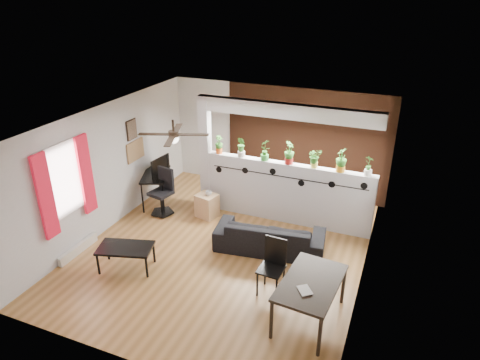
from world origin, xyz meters
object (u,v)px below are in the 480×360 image
object	(u,v)px
ceiling_fan	(174,136)
cube_shelf	(207,205)
potted_plant_4	(315,157)
potted_plant_1	(241,146)
potted_plant_2	(265,149)
sofa	(270,236)
computer_desk	(156,177)
potted_plant_5	(341,159)
dining_table	(311,286)
potted_plant_6	(369,165)
coffee_table	(125,249)
office_chair	(163,195)
folding_chair	(273,261)
potted_plant_0	(219,144)
cup	(209,193)
potted_plant_3	(289,152)

from	to	relation	value
ceiling_fan	cube_shelf	distance (m)	2.45
potted_plant_4	cube_shelf	xyz separation A→B (m)	(-2.21, -0.46, -1.30)
potted_plant_4	ceiling_fan	bearing A→B (deg)	-139.76
potted_plant_1	potted_plant_2	size ratio (longest dim) A/B	0.96
sofa	computer_desk	size ratio (longest dim) A/B	1.71
potted_plant_5	dining_table	size ratio (longest dim) A/B	0.35
potted_plant_2	potted_plant_6	bearing A→B (deg)	0.00
ceiling_fan	potted_plant_1	world-z (taller)	ceiling_fan
potted_plant_5	coffee_table	bearing A→B (deg)	-139.76
sofa	office_chair	world-z (taller)	office_chair
potted_plant_1	sofa	xyz separation A→B (m)	(1.07, -1.18, -1.29)
office_chair	folding_chair	distance (m)	3.50
potted_plant_1	potted_plant_4	distance (m)	1.58
potted_plant_1	folding_chair	size ratio (longest dim) A/B	0.45
potted_plant_6	computer_desk	distance (m)	4.73
potted_plant_0	potted_plant_4	world-z (taller)	potted_plant_4
cube_shelf	dining_table	world-z (taller)	dining_table
potted_plant_4	potted_plant_6	world-z (taller)	potted_plant_6
potted_plant_0	potted_plant_1	size ratio (longest dim) A/B	0.90
cup	coffee_table	xyz separation A→B (m)	(-0.55, -2.28, -0.18)
potted_plant_0	office_chair	distance (m)	1.69
office_chair	folding_chair	xyz separation A→B (m)	(3.10, -1.63, 0.12)
cube_shelf	office_chair	distance (m)	1.01
potted_plant_2	potted_plant_4	distance (m)	1.05
potted_plant_6	potted_plant_5	bearing A→B (deg)	180.00
potted_plant_5	sofa	world-z (taller)	potted_plant_5
potted_plant_1	computer_desk	size ratio (longest dim) A/B	0.38
cube_shelf	office_chair	size ratio (longest dim) A/B	0.50
potted_plant_4	potted_plant_5	xyz separation A→B (m)	(0.53, 0.00, 0.04)
potted_plant_1	potted_plant_3	bearing A→B (deg)	-0.00
computer_desk	dining_table	bearing A→B (deg)	-30.05
potted_plant_0	office_chair	bearing A→B (deg)	-146.67
dining_table	cup	bearing A→B (deg)	140.48
potted_plant_1	potted_plant_6	xyz separation A→B (m)	(2.63, -0.00, -0.01)
potted_plant_2	potted_plant_3	distance (m)	0.53
potted_plant_4	potted_plant_6	bearing A→B (deg)	0.00
potted_plant_2	computer_desk	xyz separation A→B (m)	(-2.52, -0.34, -0.91)
dining_table	potted_plant_3	bearing A→B (deg)	113.00
potted_plant_1	potted_plant_0	bearing A→B (deg)	-180.00
potted_plant_1	computer_desk	xyz separation A→B (m)	(-2.00, -0.34, -0.90)
potted_plant_4	dining_table	size ratio (longest dim) A/B	0.29
potted_plant_2	sofa	size ratio (longest dim) A/B	0.23
sofa	coffee_table	bearing A→B (deg)	27.67
ceiling_fan	cube_shelf	xyz separation A→B (m)	(-0.08, 1.34, -2.05)
cup	computer_desk	distance (m)	1.43
coffee_table	sofa	bearing A→B (deg)	35.37
potted_plant_4	coffee_table	world-z (taller)	potted_plant_4
potted_plant_0	potted_plant_6	xyz separation A→B (m)	(3.16, 0.00, 0.01)
potted_plant_1	cup	distance (m)	1.25
potted_plant_6	office_chair	xyz separation A→B (m)	(-4.23, -0.70, -1.11)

